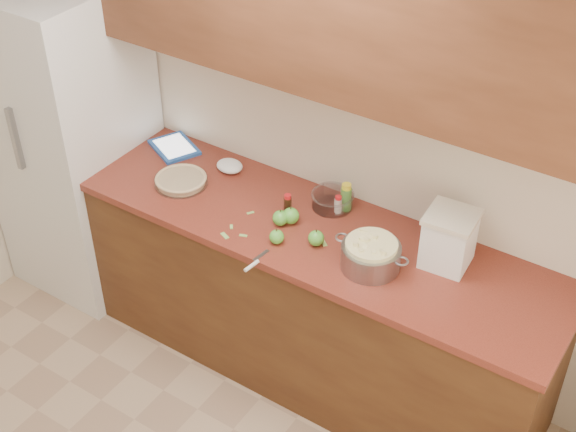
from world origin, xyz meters
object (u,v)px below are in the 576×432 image
Objects in this scene: tablet at (174,147)px; colander at (371,255)px; pie at (181,180)px; flour_canister at (449,239)px.

colander is at bearing 14.13° from tablet.
tablet is at bearing 135.67° from pie.
flour_canister is (0.27, 0.21, 0.07)m from colander.
colander reaches higher than pie.
flour_canister reaches higher than pie.
pie is at bearing -172.85° from flour_canister.
colander is 1.10× the size of tablet.
colander is 0.35m from flour_canister.
tablet is at bearing 168.44° from colander.
pie is 0.76× the size of colander.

